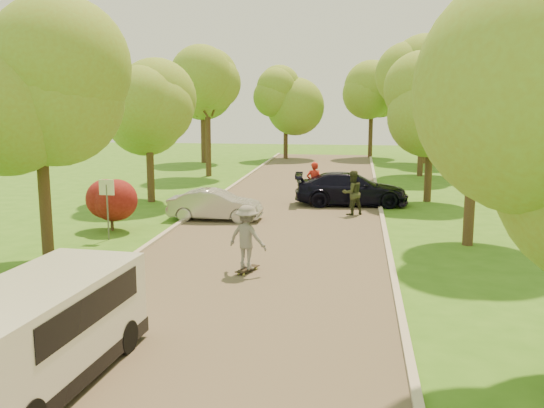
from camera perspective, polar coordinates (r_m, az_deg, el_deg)
The scene contains 23 objects.
ground at distance 17.15m, azimuth -2.26°, elevation -7.07°, with size 100.00×100.00×0.00m, color #356D1A.
road at distance 24.82m, azimuth 1.05°, elevation -1.70°, with size 8.00×60.00×0.01m, color #4C4438.
curb_left at distance 25.61m, azimuth -7.99°, elevation -1.30°, with size 0.18×60.00×0.12m, color #B2AD9E.
curb_right at distance 24.65m, azimuth 10.43°, elevation -1.81°, with size 0.18×60.00×0.12m, color #B2AD9E.
street_sign at distance 22.22m, azimuth -15.27°, elevation 0.66°, with size 0.55×0.06×2.17m.
red_shrub at distance 23.85m, azimuth -14.91°, elevation 0.16°, with size 1.70×1.70×1.95m.
tree_l_mida at distance 19.47m, azimuth -20.64°, elevation 9.79°, with size 4.71×4.60×7.39m.
tree_l_midb at distance 29.78m, azimuth -11.23°, elevation 8.94°, with size 4.30×4.20×6.62m.
tree_l_far at distance 39.26m, azimuth -5.81°, elevation 10.57°, with size 4.92×4.80×7.79m.
tree_r_mida at distance 21.52m, azimuth 19.29°, elevation 10.80°, with size 5.13×5.00×7.95m.
tree_r_midb at distance 30.34m, azimuth 15.15°, elevation 9.36°, with size 4.51×4.40×7.01m.
tree_r_far at distance 40.36m, azimuth 14.40°, elevation 10.81°, with size 5.33×5.20×8.34m.
tree_bg_a at distance 47.60m, azimuth -6.31°, elevation 10.26°, with size 5.12×5.00×7.72m.
tree_bg_b at distance 48.41m, azimuth 14.55°, elevation 10.26°, with size 5.12×5.00×7.95m.
tree_bg_c at distance 50.45m, azimuth 1.55°, elevation 9.96°, with size 4.92×4.80×7.33m.
tree_bg_d at distance 52.14m, azimuth 9.61°, elevation 10.15°, with size 5.12×5.00×7.72m.
minivan at distance 11.55m, azimuth -21.19°, elevation -11.21°, with size 2.30×5.12×1.86m.
silver_sedan at distance 25.23m, azimuth -5.38°, elevation -0.08°, with size 1.35×3.87×1.27m, color #A2A1A6.
dark_sedan at distance 28.86m, azimuth 7.47°, elevation 1.42°, with size 2.16×5.32×1.55m, color black.
longboard at distance 17.74m, azimuth -2.32°, elevation -6.13°, with size 0.61×0.99×0.11m.
skateboarder at distance 17.50m, azimuth -2.35°, elevation -3.13°, with size 1.21×0.69×1.87m, color slate.
person_striped at distance 29.33m, azimuth 3.96°, elevation 2.05°, with size 0.72×0.47×1.98m, color red.
person_olive at distance 26.39m, azimuth 7.56°, elevation 1.05°, with size 0.94×0.73×1.94m, color #2D331E.
Camera 1 is at (2.97, -16.12, 5.02)m, focal length 40.00 mm.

